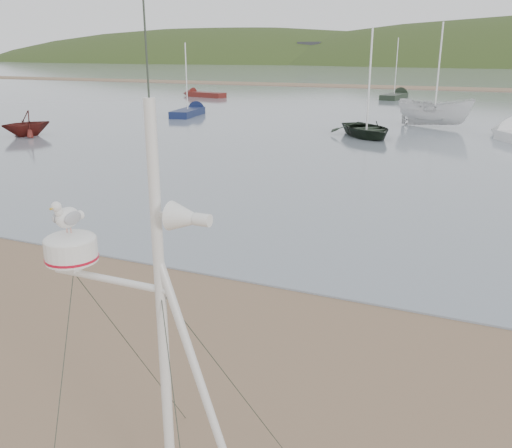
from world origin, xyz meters
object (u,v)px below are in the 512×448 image
at_px(boat_dark, 368,97).
at_px(boat_white, 437,88).
at_px(dinghy_red_far, 198,94).
at_px(mast_rig, 159,397).
at_px(sailboat_dark_mid, 399,95).
at_px(sailboat_blue_near, 194,111).
at_px(boat_red, 25,112).

height_order(boat_dark, boat_white, boat_white).
bearing_deg(dinghy_red_far, mast_rig, -60.77).
bearing_deg(sailboat_dark_mid, mast_rig, -82.93).
height_order(dinghy_red_far, sailboat_dark_mid, sailboat_dark_mid).
distance_m(boat_dark, sailboat_blue_near, 16.14).
relative_size(boat_dark, sailboat_dark_mid, 0.67).
distance_m(boat_red, sailboat_dark_mid, 38.53).
bearing_deg(mast_rig, boat_red, 138.45).
xyz_separation_m(dinghy_red_far, sailboat_dark_mid, (19.89, 7.00, 0.01)).
bearing_deg(dinghy_red_far, sailboat_dark_mid, 19.39).
relative_size(sailboat_dark_mid, sailboat_blue_near, 1.14).
xyz_separation_m(boat_dark, dinghy_red_far, (-22.90, 21.24, -1.94)).
bearing_deg(sailboat_blue_near, boat_white, -0.88).
bearing_deg(boat_dark, boat_red, 164.49).
relative_size(boat_white, sailboat_dark_mid, 0.73).
distance_m(dinghy_red_far, sailboat_blue_near, 17.04).
distance_m(boat_dark, sailboat_dark_mid, 28.47).
bearing_deg(boat_white, boat_dark, 165.34).
relative_size(boat_dark, sailboat_blue_near, 0.76).
xyz_separation_m(boat_white, sailboat_blue_near, (-17.69, 0.27, -2.14)).
bearing_deg(dinghy_red_far, boat_dark, -42.85).
bearing_deg(boat_red, sailboat_dark_mid, 90.33).
bearing_deg(sailboat_blue_near, sailboat_dark_mid, 61.88).
bearing_deg(boat_red, boat_white, 55.63).
bearing_deg(boat_dark, boat_white, 25.89).
xyz_separation_m(mast_rig, sailboat_blue_near, (-18.52, 32.68, -0.94)).
xyz_separation_m(mast_rig, sailboat_dark_mid, (-6.78, 54.65, -0.95)).
relative_size(dinghy_red_far, sailboat_blue_near, 0.98).
height_order(boat_red, sailboat_blue_near, sailboat_blue_near).
xyz_separation_m(mast_rig, boat_white, (-0.83, 32.41, 1.20)).
relative_size(mast_rig, boat_red, 1.91).
bearing_deg(boat_red, mast_rig, -18.72).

